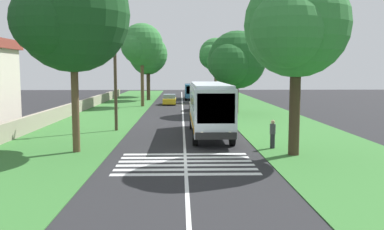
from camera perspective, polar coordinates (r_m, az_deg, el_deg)
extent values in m
plane|color=#262628|center=(21.88, -0.94, -6.03)|extent=(160.00, 160.00, 0.00)
cube|color=#387533|center=(37.53, -13.82, -1.09)|extent=(120.00, 8.00, 0.04)
cube|color=#387533|center=(37.63, 11.38, -1.02)|extent=(120.00, 8.00, 0.04)
cube|color=silver|center=(36.68, -1.20, -1.10)|extent=(110.00, 0.16, 0.01)
cube|color=silver|center=(29.24, 2.41, 1.19)|extent=(11.00, 2.50, 2.90)
cube|color=slate|center=(29.50, 2.38, 2.25)|extent=(9.68, 2.54, 0.85)
cube|color=slate|center=(23.79, 3.33, 0.90)|extent=(0.08, 2.20, 1.74)
cube|color=orange|center=(29.34, 2.41, -0.76)|extent=(10.78, 2.53, 0.36)
cube|color=silver|center=(29.15, 2.43, 4.21)|extent=(10.56, 2.30, 0.18)
cube|color=black|center=(23.86, 3.33, -2.90)|extent=(0.16, 2.40, 0.40)
sphere|color=#F2EDCC|center=(23.85, 1.39, -2.58)|extent=(0.24, 0.24, 0.24)
sphere|color=#F2EDCC|center=(23.99, 5.24, -2.56)|extent=(0.24, 0.24, 0.24)
cylinder|color=black|center=(25.50, 0.43, -3.04)|extent=(1.10, 0.32, 1.10)
cylinder|color=black|center=(32.83, -0.03, -0.99)|extent=(1.10, 0.32, 1.10)
cylinder|color=black|center=(25.69, 5.57, -3.00)|extent=(1.10, 0.32, 1.10)
cylinder|color=black|center=(32.97, 3.97, -0.97)|extent=(1.10, 0.32, 1.10)
cube|color=silver|center=(18.62, -0.82, -8.18)|extent=(0.45, 6.80, 0.01)
cube|color=silver|center=(19.49, -0.85, -7.53)|extent=(0.45, 6.80, 0.01)
cube|color=silver|center=(20.37, -0.89, -6.94)|extent=(0.45, 6.80, 0.01)
cube|color=silver|center=(21.25, -0.92, -6.39)|extent=(0.45, 6.80, 0.01)
cube|color=silver|center=(22.13, -0.94, -5.89)|extent=(0.45, 6.80, 0.01)
cube|color=silver|center=(23.01, -0.97, -5.42)|extent=(0.45, 6.80, 0.01)
cube|color=#B7A893|center=(48.23, 0.71, 1.25)|extent=(4.30, 1.75, 0.70)
cube|color=slate|center=(48.08, 0.71, 1.98)|extent=(2.00, 1.61, 0.55)
cylinder|color=black|center=(46.88, -0.18, 0.85)|extent=(0.64, 0.22, 0.64)
cylinder|color=black|center=(49.57, -0.26, 1.14)|extent=(0.64, 0.22, 0.64)
cylinder|color=black|center=(46.95, 1.72, 0.86)|extent=(0.64, 0.22, 0.64)
cylinder|color=black|center=(49.63, 1.55, 1.14)|extent=(0.64, 0.22, 0.64)
cube|color=gold|center=(56.99, -3.11, 1.98)|extent=(4.30, 1.75, 0.70)
cube|color=slate|center=(56.85, -3.12, 2.60)|extent=(2.00, 1.61, 0.55)
cylinder|color=black|center=(55.69, -3.95, 1.67)|extent=(0.64, 0.22, 0.64)
cylinder|color=black|center=(58.38, -3.84, 1.87)|extent=(0.64, 0.22, 0.64)
cylinder|color=black|center=(55.64, -2.35, 1.67)|extent=(0.64, 0.22, 0.64)
cylinder|color=black|center=(58.33, -2.31, 1.88)|extent=(0.64, 0.22, 0.64)
cube|color=teal|center=(66.52, -0.06, 3.40)|extent=(6.00, 2.10, 2.10)
cube|color=slate|center=(66.70, -0.07, 3.73)|extent=(5.04, 2.13, 0.70)
cube|color=slate|center=(63.54, 0.01, 3.47)|extent=(0.06, 1.76, 1.18)
cylinder|color=black|center=(64.66, -0.86, 2.35)|extent=(0.76, 0.24, 0.76)
cylinder|color=black|center=(68.46, -0.90, 2.55)|extent=(0.76, 0.24, 0.76)
cylinder|color=black|center=(64.72, 0.82, 2.35)|extent=(0.76, 0.24, 0.76)
cylinder|color=black|center=(68.50, 0.69, 2.56)|extent=(0.76, 0.24, 0.76)
cylinder|color=brown|center=(74.80, -6.09, 4.58)|extent=(0.43, 0.43, 5.27)
sphere|color=#1E5623|center=(74.82, -6.13, 7.89)|extent=(6.13, 6.13, 6.13)
sphere|color=#1E5623|center=(76.64, -6.02, 7.51)|extent=(4.01, 4.01, 4.01)
sphere|color=#1E5623|center=(73.36, -6.94, 7.56)|extent=(3.85, 3.85, 3.85)
cylinder|color=brown|center=(53.97, -6.86, 4.64)|extent=(0.43, 0.43, 6.46)
sphere|color=#337A38|center=(54.06, -6.93, 9.64)|extent=(5.40, 5.40, 5.40)
sphere|color=#337A38|center=(55.65, -6.77, 9.12)|extent=(3.38, 3.38, 3.38)
sphere|color=#337A38|center=(52.78, -7.95, 9.28)|extent=(3.39, 3.39, 3.39)
cylinder|color=brown|center=(24.02, -15.81, 2.01)|extent=(0.41, 0.41, 5.89)
sphere|color=#19471E|center=(24.16, -16.14, 13.14)|extent=(6.30, 6.30, 6.30)
sphere|color=#19471E|center=(25.93, -15.05, 11.62)|extent=(4.22, 4.22, 4.22)
sphere|color=#19471E|center=(22.86, -19.46, 12.26)|extent=(3.69, 3.69, 3.69)
cylinder|color=#3D2D1E|center=(65.39, -6.04, 4.46)|extent=(0.57, 0.57, 5.48)
sphere|color=#337A38|center=(65.42, -6.08, 8.32)|extent=(6.05, 6.05, 6.05)
sphere|color=#337A38|center=(67.21, -5.96, 7.88)|extent=(3.77, 3.77, 3.77)
sphere|color=#337A38|center=(63.97, -7.00, 7.96)|extent=(3.44, 3.44, 3.44)
cylinder|color=#3D2D1E|center=(22.99, 13.98, 1.36)|extent=(0.58, 0.58, 5.46)
sphere|color=#337A38|center=(23.05, 14.26, 12.01)|extent=(5.61, 5.61, 5.61)
sphere|color=#337A38|center=(24.63, 13.15, 10.66)|extent=(3.70, 3.70, 3.70)
sphere|color=#337A38|center=(21.45, 13.06, 11.37)|extent=(3.80, 3.80, 3.80)
cylinder|color=brown|center=(62.85, 4.22, 3.96)|extent=(0.52, 0.52, 4.49)
sphere|color=#286B2D|center=(62.82, 4.24, 7.22)|extent=(4.83, 4.83, 4.83)
sphere|color=#286B2D|center=(64.25, 4.11, 6.87)|extent=(2.80, 2.80, 2.80)
sphere|color=#286B2D|center=(61.54, 3.68, 6.91)|extent=(3.35, 3.35, 3.35)
cylinder|color=#4C3826|center=(44.76, 6.19, 2.82)|extent=(0.39, 0.39, 4.06)
sphere|color=#1E5623|center=(44.70, 6.24, 7.59)|extent=(6.17, 6.17, 6.17)
sphere|color=#1E5623|center=(46.52, 5.93, 6.96)|extent=(4.01, 4.01, 4.01)
sphere|color=#1E5623|center=(43.04, 5.29, 7.04)|extent=(4.35, 4.35, 4.35)
cylinder|color=brown|center=(72.27, 3.27, 4.78)|extent=(0.47, 0.47, 5.85)
sphere|color=#337A38|center=(72.31, 3.30, 8.35)|extent=(5.71, 5.71, 5.71)
sphere|color=#337A38|center=(74.00, 3.18, 7.97)|extent=(3.81, 3.81, 3.81)
sphere|color=#337A38|center=(70.80, 2.69, 8.05)|extent=(4.15, 4.15, 4.15)
cylinder|color=#473828|center=(32.09, -10.53, 5.46)|extent=(0.24, 0.24, 8.52)
cube|color=#3D3326|center=(32.26, -10.66, 11.98)|extent=(0.12, 1.40, 0.12)
cube|color=#9E937F|center=(43.10, -16.86, 0.58)|extent=(70.00, 0.40, 1.23)
cylinder|color=#26262D|center=(24.95, 11.04, -3.55)|extent=(0.28, 0.28, 0.85)
cylinder|color=#3F3F47|center=(24.84, 11.07, -1.90)|extent=(0.34, 0.34, 0.60)
sphere|color=tan|center=(24.79, 11.09, -0.94)|extent=(0.24, 0.24, 0.24)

